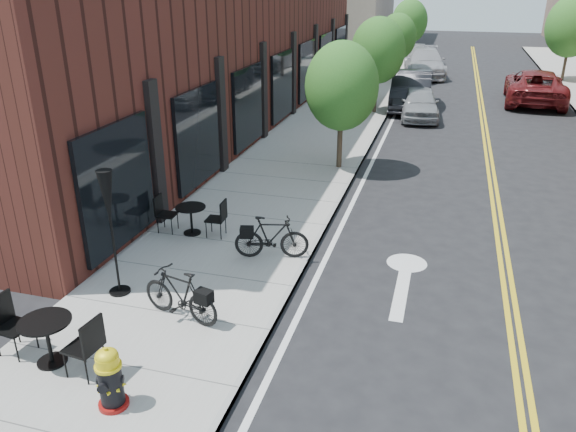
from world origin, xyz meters
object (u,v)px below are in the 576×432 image
(fire_hydrant, at_px, (110,379))
(bistro_set_b, at_px, (47,335))
(parked_car_far, at_px, (535,86))
(bistro_set_c, at_px, (191,216))
(parked_car_a, at_px, (420,103))
(patio_umbrella, at_px, (109,207))
(parked_car_c, at_px, (425,63))
(bicycle_left, at_px, (180,294))
(parked_car_b, at_px, (411,90))
(bicycle_right, at_px, (272,237))

(fire_hydrant, xyz_separation_m, bistro_set_b, (-1.43, 0.57, 0.04))
(fire_hydrant, distance_m, parked_car_far, 25.09)
(bistro_set_c, relative_size, parked_car_a, 0.42)
(patio_umbrella, height_order, parked_car_c, patio_umbrella)
(fire_hydrant, height_order, patio_umbrella, patio_umbrella)
(bicycle_left, bearing_deg, parked_car_c, -170.85)
(bistro_set_b, distance_m, parked_car_a, 19.05)
(parked_car_b, bearing_deg, patio_umbrella, -104.75)
(fire_hydrant, relative_size, parked_car_far, 0.17)
(parked_car_c, bearing_deg, bistro_set_b, -105.20)
(bistro_set_b, relative_size, patio_umbrella, 0.77)
(bistro_set_b, distance_m, parked_car_c, 30.11)
(bicycle_right, xyz_separation_m, bistro_set_c, (-2.14, 0.65, -0.03))
(bicycle_left, bearing_deg, fire_hydrant, 15.36)
(bicycle_left, distance_m, parked_car_b, 18.96)
(bistro_set_c, xyz_separation_m, parked_car_c, (3.77, 24.93, 0.25))
(bistro_set_c, xyz_separation_m, parked_car_a, (4.23, 13.62, 0.09))
(patio_umbrella, height_order, parked_car_far, patio_umbrella)
(parked_car_a, height_order, parked_car_far, parked_car_far)
(bicycle_right, distance_m, bistro_set_c, 2.24)
(parked_car_a, xyz_separation_m, parked_car_c, (-0.46, 11.31, 0.15))
(bicycle_right, bearing_deg, parked_car_far, -35.32)
(fire_hydrant, distance_m, bicycle_right, 4.92)
(bicycle_left, relative_size, bistro_set_b, 0.85)
(parked_car_c, bearing_deg, bicycle_right, -101.52)
(bicycle_left, xyz_separation_m, parked_car_a, (2.91, 16.89, 0.05))
(bicycle_right, relative_size, patio_umbrella, 0.65)
(parked_car_a, relative_size, parked_car_far, 0.67)
(patio_umbrella, relative_size, parked_car_c, 0.44)
(parked_car_far, bearing_deg, bicycle_right, 72.32)
(bistro_set_c, distance_m, parked_car_far, 20.52)
(fire_hydrant, bearing_deg, bicycle_left, 70.40)
(bistro_set_b, bearing_deg, parked_car_a, 83.54)
(parked_car_a, distance_m, parked_car_b, 1.99)
(bicycle_right, bearing_deg, parked_car_a, -22.99)
(bicycle_left, distance_m, patio_umbrella, 2.02)
(patio_umbrella, bearing_deg, bistro_set_c, 86.10)
(bicycle_right, relative_size, bistro_set_b, 0.84)
(bicycle_left, xyz_separation_m, bistro_set_b, (-1.39, -1.66, 0.02))
(bicycle_left, distance_m, parked_car_far, 23.00)
(fire_hydrant, relative_size, bicycle_left, 0.61)
(bistro_set_c, height_order, parked_car_c, parked_car_c)
(bicycle_left, relative_size, bicycle_right, 1.01)
(bicycle_right, height_order, bistro_set_c, bicycle_right)
(fire_hydrant, xyz_separation_m, bistro_set_c, (-1.37, 5.51, -0.02))
(fire_hydrant, xyz_separation_m, parked_car_b, (2.34, 21.05, 0.24))
(fire_hydrant, bearing_deg, parked_car_c, 64.64)
(fire_hydrant, height_order, parked_car_c, parked_car_c)
(parked_car_far, bearing_deg, bistro_set_c, 66.08)
(bistro_set_b, relative_size, parked_car_b, 0.37)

